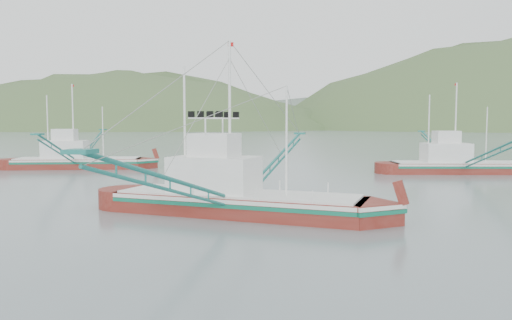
# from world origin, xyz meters

# --- Properties ---
(ground) EXTENTS (1200.00, 1200.00, 0.00)m
(ground) POSITION_xyz_m (0.00, 0.00, 0.00)
(ground) COLOR slate
(ground) RESTS_ON ground
(main_boat) EXTENTS (17.32, 30.16, 12.32)m
(main_boat) POSITION_xyz_m (-0.41, 0.39, 2.13)
(main_boat) COLOR maroon
(main_boat) RESTS_ON ground
(bg_boat_left) EXTENTS (16.80, 28.84, 11.90)m
(bg_boat_left) POSITION_xyz_m (-28.03, 28.38, 2.20)
(bg_boat_left) COLOR maroon
(bg_boat_left) RESTS_ON ground
(bg_boat_right) EXTENTS (16.29, 28.42, 11.59)m
(bg_boat_right) POSITION_xyz_m (19.89, 30.99, 1.92)
(bg_boat_right) COLOR maroon
(bg_boat_right) RESTS_ON ground
(headland_left) EXTENTS (448.00, 308.00, 210.00)m
(headland_left) POSITION_xyz_m (-180.00, 360.00, 0.00)
(headland_left) COLOR #425C2F
(headland_left) RESTS_ON ground
(ridge_distant) EXTENTS (960.00, 400.00, 240.00)m
(ridge_distant) POSITION_xyz_m (30.00, 560.00, 0.00)
(ridge_distant) COLOR slate
(ridge_distant) RESTS_ON ground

